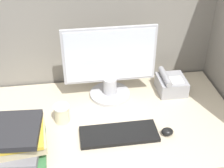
{
  "coord_description": "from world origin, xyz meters",
  "views": [
    {
      "loc": [
        -0.18,
        -0.87,
        1.83
      ],
      "look_at": [
        0.01,
        0.44,
        0.95
      ],
      "focal_mm": 50.0,
      "sensor_mm": 36.0,
      "label": 1
    }
  ],
  "objects": [
    {
      "name": "book_stack",
      "position": [
        -0.44,
        0.24,
        0.82
      ],
      "size": [
        0.25,
        0.31,
        0.14
      ],
      "color": "#38723F",
      "rests_on": "desk"
    },
    {
      "name": "desk",
      "position": [
        0.0,
        0.4,
        0.37
      ],
      "size": [
        1.35,
        0.8,
        0.75
      ],
      "color": "beige",
      "rests_on": "ground_plane"
    },
    {
      "name": "mouse",
      "position": [
        0.27,
        0.24,
        0.76
      ],
      "size": [
        0.06,
        0.05,
        0.04
      ],
      "color": "black",
      "rests_on": "desk"
    },
    {
      "name": "desk_telephone",
      "position": [
        0.39,
        0.61,
        0.8
      ],
      "size": [
        0.16,
        0.18,
        0.13
      ],
      "color": "#99999E",
      "rests_on": "desk"
    },
    {
      "name": "keyboard",
      "position": [
        0.02,
        0.27,
        0.76
      ],
      "size": [
        0.39,
        0.15,
        0.02
      ],
      "color": "black",
      "rests_on": "desk"
    },
    {
      "name": "monitor",
      "position": [
        0.03,
        0.62,
        0.94
      ],
      "size": [
        0.52,
        0.24,
        0.43
      ],
      "color": "#B7B7BC",
      "rests_on": "desk"
    },
    {
      "name": "coffee_cup",
      "position": [
        -0.25,
        0.42,
        0.79
      ],
      "size": [
        0.08,
        0.08,
        0.1
      ],
      "color": "beige",
      "rests_on": "desk"
    },
    {
      "name": "cubicle_panel_rear",
      "position": [
        0.0,
        0.83,
        0.89
      ],
      "size": [
        1.75,
        0.04,
        1.77
      ],
      "color": "gray",
      "rests_on": "ground_plane"
    }
  ]
}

